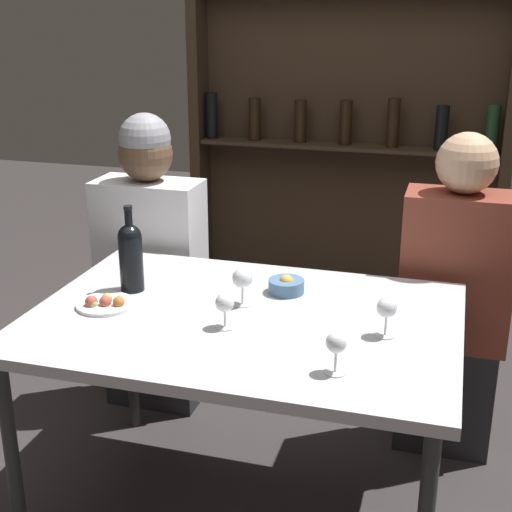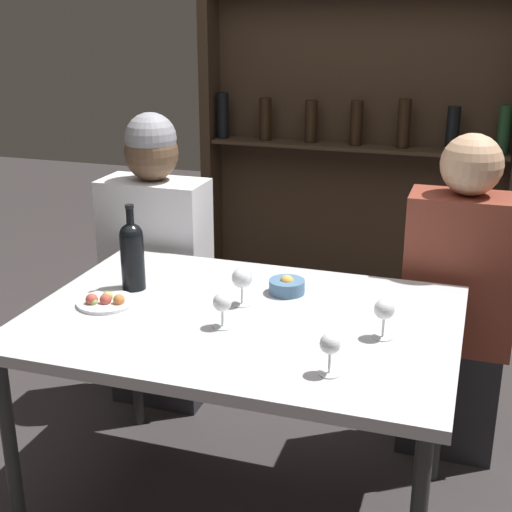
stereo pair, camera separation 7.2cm
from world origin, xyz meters
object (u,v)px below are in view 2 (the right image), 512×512
wine_glass_0 (222,304)px  wine_glass_1 (242,279)px  food_plate_0 (105,301)px  snack_bowl (287,286)px  seated_person_right (457,309)px  seated_person_left (157,267)px  wine_glass_2 (330,346)px  wine_glass_3 (384,311)px  wine_bottle (132,253)px

wine_glass_0 → wine_glass_1: 0.18m
food_plate_0 → snack_bowl: (0.53, 0.28, 0.01)m
seated_person_right → seated_person_left: bearing=180.0°
wine_glass_1 → wine_glass_2: bearing=-44.7°
wine_glass_3 → seated_person_left: bearing=147.8°
food_plate_0 → wine_glass_2: bearing=-16.1°
wine_glass_0 → seated_person_left: bearing=128.0°
seated_person_left → snack_bowl: bearing=-31.1°
wine_glass_3 → wine_glass_1: bearing=167.5°
wine_glass_0 → wine_glass_1: wine_glass_1 is taller
wine_glass_1 → wine_glass_3: bearing=-12.5°
wine_glass_0 → seated_person_right: (0.66, 0.74, -0.23)m
seated_person_right → wine_glass_3: bearing=-106.1°
wine_glass_2 → wine_bottle: bearing=153.4°
wine_glass_3 → snack_bowl: (-0.36, 0.24, -0.06)m
wine_glass_0 → food_plate_0: 0.43m
wine_glass_1 → seated_person_left: seated_person_left is taller
wine_bottle → wine_glass_0: wine_bottle is taller
wine_bottle → food_plate_0: 0.20m
snack_bowl → seated_person_left: seated_person_left is taller
snack_bowl → wine_bottle: bearing=-166.6°
wine_glass_1 → food_plate_0: size_ratio=0.67×
wine_glass_0 → wine_glass_2: (0.37, -0.19, 0.01)m
wine_glass_2 → seated_person_right: seated_person_right is taller
wine_glass_1 → wine_glass_3: (0.47, -0.10, -0.00)m
food_plate_0 → seated_person_left: 0.72m
wine_glass_1 → wine_bottle: bearing=177.3°
wine_glass_1 → snack_bowl: (0.11, 0.14, -0.06)m
wine_bottle → wine_glass_1: (0.40, -0.02, -0.04)m
wine_glass_0 → seated_person_left: size_ratio=0.09×
wine_glass_0 → seated_person_right: 1.02m
wine_bottle → wine_glass_3: wine_bottle is taller
wine_glass_1 → seated_person_left: (-0.58, 0.56, -0.22)m
snack_bowl → seated_person_right: bearing=37.0°
wine_glass_0 → wine_glass_1: (-0.00, 0.18, 0.01)m
snack_bowl → seated_person_left: size_ratio=0.09×
wine_bottle → wine_glass_3: bearing=-8.1°
wine_glass_1 → seated_person_right: (0.66, 0.56, -0.25)m
wine_bottle → snack_bowl: bearing=13.4°
wine_glass_2 → food_plate_0: 0.83m
wine_glass_2 → seated_person_left: 1.34m
wine_glass_2 → snack_bowl: 0.57m
wine_glass_2 → seated_person_left: size_ratio=0.09×
seated_person_left → wine_glass_3: bearing=-32.2°
wine_glass_1 → food_plate_0: (-0.42, -0.14, -0.08)m
wine_glass_0 → wine_glass_3: size_ratio=0.91×
seated_person_left → seated_person_right: seated_person_left is taller
wine_glass_2 → food_plate_0: size_ratio=0.62×
wine_glass_1 → food_plate_0: bearing=-161.8°
wine_bottle → snack_bowl: wine_bottle is taller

